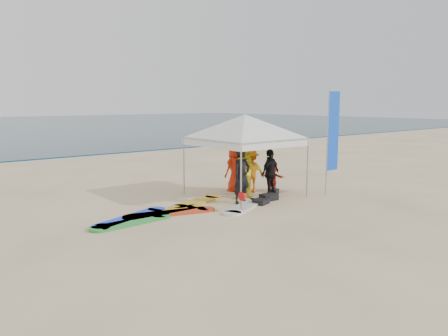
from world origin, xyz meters
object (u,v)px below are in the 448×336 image
at_px(person_seated, 273,178).
at_px(person_orange_a, 251,171).
at_px(person_black_b, 270,173).
at_px(person_black_a, 242,176).
at_px(marker_pennant, 245,196).
at_px(feather_flag, 333,132).
at_px(person_yellow, 248,171).
at_px(canopy_tent, 245,115).
at_px(surfboard_spread, 175,212).
at_px(person_orange_b, 235,168).

bearing_deg(person_seated, person_orange_a, 50.67).
distance_m(person_black_b, person_seated, 1.17).
relative_size(person_black_a, marker_pennant, 2.86).
xyz_separation_m(person_black_a, feather_flag, (3.54, -0.90, 1.32)).
bearing_deg(person_orange_a, person_black_b, 114.71).
bearing_deg(person_seated, person_black_b, 100.65).
distance_m(person_black_a, feather_flag, 3.88).
relative_size(person_black_a, person_yellow, 0.95).
xyz_separation_m(person_orange_a, person_seated, (0.96, -0.19, -0.34)).
relative_size(person_orange_a, canopy_tent, 0.37).
bearing_deg(person_seated, marker_pennant, 92.46).
height_order(person_yellow, surfboard_spread, person_yellow).
height_order(person_yellow, person_orange_b, person_yellow).
xyz_separation_m(person_black_a, person_black_b, (1.55, 0.23, -0.08)).
relative_size(person_black_b, surfboard_spread, 0.29).
bearing_deg(person_yellow, person_orange_b, 90.74).
height_order(person_seated, canopy_tent, canopy_tent).
xyz_separation_m(person_black_b, surfboard_spread, (-3.98, 0.06, -0.80)).
height_order(person_black_b, feather_flag, feather_flag).
distance_m(feather_flag, surfboard_spread, 6.47).
xyz_separation_m(person_orange_a, marker_pennant, (-2.14, -2.02, -0.31)).
bearing_deg(person_orange_a, surfboard_spread, 30.52).
relative_size(person_orange_a, person_black_b, 0.96).
bearing_deg(person_black_a, marker_pennant, -128.40).
height_order(person_black_b, person_seated, person_black_b).
bearing_deg(person_black_b, person_orange_b, -86.48).
bearing_deg(person_black_b, surfboard_spread, -13.41).
relative_size(person_yellow, marker_pennant, 3.02).
bearing_deg(canopy_tent, person_yellow, -118.58).
height_order(marker_pennant, surfboard_spread, marker_pennant).
distance_m(person_seated, marker_pennant, 3.60).
distance_m(person_orange_b, surfboard_spread, 3.91).
relative_size(canopy_tent, surfboard_spread, 0.77).
xyz_separation_m(person_orange_b, person_seated, (1.28, -0.73, -0.41)).
xyz_separation_m(person_yellow, person_orange_b, (0.48, 1.22, -0.09)).
bearing_deg(marker_pennant, canopy_tent, 47.99).
relative_size(person_yellow, person_orange_a, 1.20).
relative_size(marker_pennant, surfboard_spread, 0.11).
relative_size(person_yellow, canopy_tent, 0.44).
relative_size(person_seated, marker_pennant, 1.44).
relative_size(person_yellow, person_orange_b, 1.11).
relative_size(person_black_a, person_orange_b, 1.05).
bearing_deg(person_yellow, person_orange_a, 62.57).
xyz_separation_m(person_black_a, marker_pennant, (-0.69, -0.91, -0.42)).
bearing_deg(person_black_a, feather_flag, -15.52).
height_order(person_black_a, person_black_b, person_black_a).
bearing_deg(canopy_tent, person_orange_a, 27.12).
bearing_deg(person_seated, feather_flag, -176.49).
xyz_separation_m(person_seated, canopy_tent, (-1.55, -0.11, 2.41)).
bearing_deg(marker_pennant, person_yellow, 45.02).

